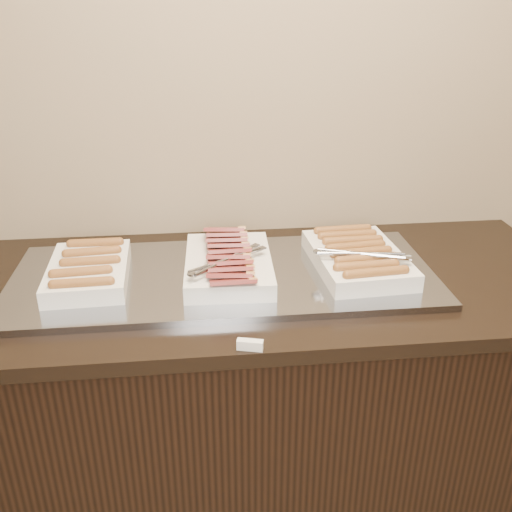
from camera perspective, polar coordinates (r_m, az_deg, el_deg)
The scene contains 6 objects.
counter at distance 1.89m, azimuth -2.86°, elevation -14.56°, with size 2.06×0.76×0.90m.
warming_tray at distance 1.64m, azimuth -3.23°, elevation -2.06°, with size 1.20×0.50×0.02m, color gray.
dish_left at distance 1.65m, azimuth -16.39°, elevation -1.40°, with size 0.23×0.33×0.07m.
dish_center at distance 1.61m, azimuth -2.78°, elevation -0.66°, with size 0.26×0.39×0.10m.
dish_right at distance 1.68m, azimuth 10.13°, elevation -0.13°, with size 0.28×0.38×0.08m.
label_holder at distance 1.33m, azimuth -0.60°, elevation -8.88°, with size 0.06×0.02×0.02m, color white.
Camera 1 is at (-0.07, 0.67, 1.65)m, focal length 40.00 mm.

